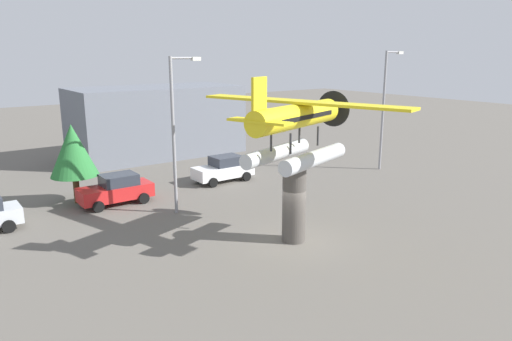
{
  "coord_description": "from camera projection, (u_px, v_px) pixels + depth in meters",
  "views": [
    {
      "loc": [
        -13.98,
        -16.1,
        8.71
      ],
      "look_at": [
        0.0,
        3.0,
        2.83
      ],
      "focal_mm": 33.5,
      "sensor_mm": 36.0,
      "label": 1
    }
  ],
  "objects": [
    {
      "name": "storefront_building",
      "position": [
        157.0,
        121.0,
        41.13
      ],
      "size": [
        14.02,
        6.76,
        5.86
      ],
      "primitive_type": "cube",
      "color": "slate",
      "rests_on": "ground"
    },
    {
      "name": "display_pedestal",
      "position": [
        294.0,
        203.0,
        22.27
      ],
      "size": [
        1.1,
        1.1,
        3.77
      ],
      "primitive_type": "cylinder",
      "color": "#4C4742",
      "rests_on": "ground"
    },
    {
      "name": "streetlight_primary",
      "position": [
        176.0,
        125.0,
        25.57
      ],
      "size": [
        1.84,
        0.28,
        8.51
      ],
      "color": "gray",
      "rests_on": "ground"
    },
    {
      "name": "streetlight_secondary",
      "position": [
        385.0,
        103.0,
        35.46
      ],
      "size": [
        1.84,
        0.28,
        8.82
      ],
      "color": "gray",
      "rests_on": "ground"
    },
    {
      "name": "ground_plane",
      "position": [
        293.0,
        240.0,
        22.72
      ],
      "size": [
        140.0,
        140.0,
        0.0
      ],
      "primitive_type": "plane",
      "color": "#605B54"
    },
    {
      "name": "car_far_white",
      "position": [
        224.0,
        169.0,
        32.97
      ],
      "size": [
        4.2,
        2.02,
        1.76
      ],
      "rotation": [
        0.0,
        0.0,
        3.14
      ],
      "color": "white",
      "rests_on": "ground"
    },
    {
      "name": "tree_east",
      "position": [
        73.0,
        151.0,
        27.69
      ],
      "size": [
        2.74,
        2.74,
        4.7
      ],
      "color": "brown",
      "rests_on": "ground"
    },
    {
      "name": "floatplane_monument",
      "position": [
        297.0,
        127.0,
        21.51
      ],
      "size": [
        7.2,
        10.24,
        4.0
      ],
      "rotation": [
        0.0,
        0.0,
        0.31
      ],
      "color": "silver",
      "rests_on": "display_pedestal"
    },
    {
      "name": "car_mid_red",
      "position": [
        116.0,
        189.0,
        28.02
      ],
      "size": [
        4.2,
        2.02,
        1.76
      ],
      "rotation": [
        0.0,
        0.0,
        3.14
      ],
      "color": "red",
      "rests_on": "ground"
    }
  ]
}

